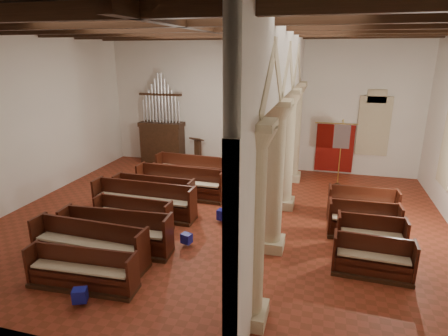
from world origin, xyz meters
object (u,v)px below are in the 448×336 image
processional_banner (339,166)px  lectern (198,154)px  nave_pew_0 (83,275)px  pipe_organ (162,135)px  aisle_pew_0 (372,263)px

processional_banner → lectern: bearing=166.4°
lectern → processional_banner: bearing=1.9°
processional_banner → nave_pew_0: bearing=-126.4°
processional_banner → nave_pew_0: 10.45m
lectern → processional_banner: (6.39, -1.20, 0.26)m
pipe_organ → aisle_pew_0: pipe_organ is taller
pipe_organ → nave_pew_0: size_ratio=1.69×
lectern → processional_banner: 6.50m
lectern → nave_pew_0: size_ratio=0.54×
lectern → processional_banner: processional_banner is taller
nave_pew_0 → aisle_pew_0: size_ratio=1.38×
pipe_organ → processional_banner: pipe_organ is taller
pipe_organ → processional_banner: 8.29m
processional_banner → aisle_pew_0: size_ratio=1.44×
processional_banner → aisle_pew_0: bearing=-87.0°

